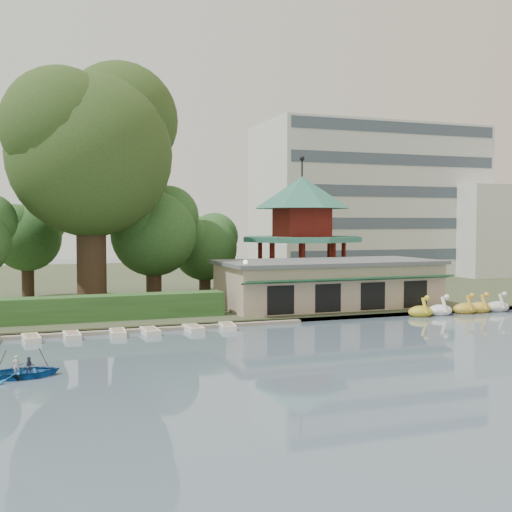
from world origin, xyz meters
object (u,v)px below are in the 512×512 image
boathouse (328,283)px  rowboat_with_passengers (23,367)px  dock (63,334)px  big_tree (92,143)px  pavilion (302,223)px

boathouse → rowboat_with_passengers: boathouse is taller
dock → boathouse: (22.00, 4.77, 2.25)m
boathouse → rowboat_with_passengers: (-24.47, -16.18, -1.86)m
big_tree → pavilion: bearing=10.3°
boathouse → big_tree: (-18.82, 6.25, 11.78)m
pavilion → rowboat_with_passengers: (-26.47, -26.21, -6.98)m
dock → rowboat_with_passengers: 11.68m
dock → rowboat_with_passengers: (-2.47, -11.41, 0.38)m
boathouse → pavilion: size_ratio=1.38×
boathouse → rowboat_with_passengers: 29.40m
big_tree → rowboat_with_passengers: (-5.66, -22.43, -13.64)m
pavilion → big_tree: big_tree is taller
boathouse → pavilion: (2.00, 10.03, 5.11)m
pavilion → boathouse: bearing=-101.3°
dock → boathouse: boathouse is taller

